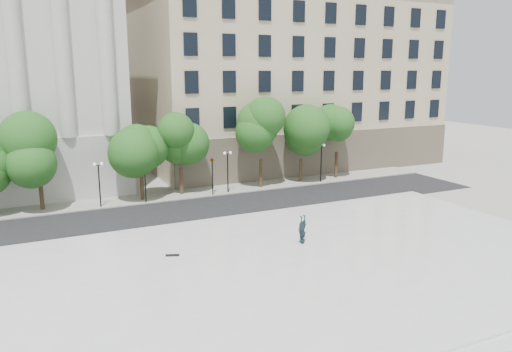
% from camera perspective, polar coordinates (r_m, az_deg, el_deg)
% --- Properties ---
extents(ground, '(160.00, 160.00, 0.00)m').
position_cam_1_polar(ground, '(27.22, 2.78, -13.88)').
color(ground, '#A5A39C').
rests_on(ground, ground).
extents(plaza, '(44.00, 22.00, 0.45)m').
position_cam_1_polar(plaza, '(29.56, -0.03, -11.21)').
color(plaza, silver).
rests_on(plaza, ground).
extents(street, '(60.00, 8.00, 0.02)m').
position_cam_1_polar(street, '(42.88, -8.73, -4.19)').
color(street, black).
rests_on(street, ground).
extents(far_sidewalk, '(60.00, 4.00, 0.12)m').
position_cam_1_polar(far_sidewalk, '(48.46, -10.81, -2.31)').
color(far_sidewalk, gray).
rests_on(far_sidewalk, ground).
extents(building_east, '(36.00, 26.15, 23.00)m').
position_cam_1_polar(building_east, '(68.24, 2.16, 11.41)').
color(building_east, beige).
rests_on(building_east, ground).
extents(traffic_light_west, '(0.81, 1.98, 4.28)m').
position_cam_1_polar(traffic_light_west, '(45.63, -12.65, 1.50)').
color(traffic_light_west, black).
rests_on(traffic_light_west, ground).
extents(traffic_light_east, '(0.64, 1.79, 4.21)m').
position_cam_1_polar(traffic_light_east, '(47.47, -5.04, 2.07)').
color(traffic_light_east, black).
rests_on(traffic_light_east, ground).
extents(person_lying, '(1.27, 2.05, 0.52)m').
position_cam_1_polar(person_lying, '(33.97, 5.30, -7.23)').
color(person_lying, black).
rests_on(person_lying, plaza).
extents(skateboard, '(0.87, 0.52, 0.09)m').
position_cam_1_polar(skateboard, '(32.12, -9.52, -8.92)').
color(skateboard, black).
rests_on(skateboard, plaza).
extents(street_trees, '(46.20, 4.92, 8.14)m').
position_cam_1_polar(street_trees, '(47.05, -11.67, 3.60)').
color(street_trees, '#382619').
rests_on(street_trees, ground).
extents(lamp_posts, '(36.04, 0.28, 4.21)m').
position_cam_1_polar(lamp_posts, '(46.53, -10.45, 0.65)').
color(lamp_posts, black).
rests_on(lamp_posts, ground).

